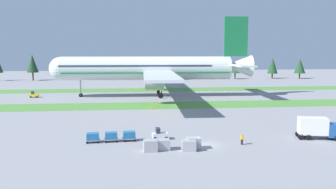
{
  "coord_description": "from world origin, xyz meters",
  "views": [
    {
      "loc": [
        -11.32,
        -51.73,
        14.69
      ],
      "look_at": [
        -2.67,
        30.94,
        4.0
      ],
      "focal_mm": 37.14,
      "sensor_mm": 36.0,
      "label": 1
    }
  ],
  "objects_px": {
    "baggage_tug": "(160,135)",
    "uld_container_3": "(194,143)",
    "uld_container_2": "(189,145)",
    "catering_truck": "(318,127)",
    "cargo_dolly_lead": "(129,135)",
    "taxiway_marker_0": "(156,105)",
    "cargo_dolly_third": "(93,137)",
    "pushback_tractor": "(34,95)",
    "taxiway_marker_1": "(152,107)",
    "airliner": "(152,68)",
    "uld_container_1": "(150,146)",
    "uld_container_0": "(163,145)",
    "cargo_dolly_second": "(111,136)",
    "ground_crew_marshaller": "(242,139)"
  },
  "relations": [
    {
      "from": "baggage_tug",
      "to": "uld_container_3",
      "type": "relative_size",
      "value": 1.35
    },
    {
      "from": "uld_container_2",
      "to": "catering_truck",
      "type": "bearing_deg",
      "value": 11.32
    },
    {
      "from": "uld_container_2",
      "to": "uld_container_3",
      "type": "bearing_deg",
      "value": 45.4
    },
    {
      "from": "cargo_dolly_lead",
      "to": "taxiway_marker_0",
      "type": "relative_size",
      "value": 3.47
    },
    {
      "from": "cargo_dolly_lead",
      "to": "cargo_dolly_third",
      "type": "distance_m",
      "value": 5.8
    },
    {
      "from": "pushback_tractor",
      "to": "uld_container_3",
      "type": "distance_m",
      "value": 72.53
    },
    {
      "from": "catering_truck",
      "to": "cargo_dolly_lead",
      "type": "bearing_deg",
      "value": -80.29
    },
    {
      "from": "cargo_dolly_lead",
      "to": "taxiway_marker_1",
      "type": "height_order",
      "value": "cargo_dolly_lead"
    },
    {
      "from": "baggage_tug",
      "to": "uld_container_2",
      "type": "distance_m",
      "value": 7.86
    },
    {
      "from": "cargo_dolly_lead",
      "to": "pushback_tractor",
      "type": "xyz_separation_m",
      "value": [
        -29.82,
        55.22,
        -0.1
      ]
    },
    {
      "from": "pushback_tractor",
      "to": "catering_truck",
      "type": "bearing_deg",
      "value": 48.71
    },
    {
      "from": "catering_truck",
      "to": "taxiway_marker_1",
      "type": "bearing_deg",
      "value": -128.31
    },
    {
      "from": "catering_truck",
      "to": "pushback_tractor",
      "type": "xyz_separation_m",
      "value": [
        -61.04,
        57.25,
        -1.14
      ]
    },
    {
      "from": "taxiway_marker_1",
      "to": "airliner",
      "type": "bearing_deg",
      "value": 86.9
    },
    {
      "from": "cargo_dolly_third",
      "to": "uld_container_1",
      "type": "height_order",
      "value": "uld_container_1"
    },
    {
      "from": "uld_container_0",
      "to": "taxiway_marker_0",
      "type": "bearing_deg",
      "value": 87.4
    },
    {
      "from": "cargo_dolly_lead",
      "to": "pushback_tractor",
      "type": "bearing_deg",
      "value": -155.93
    },
    {
      "from": "airliner",
      "to": "uld_container_3",
      "type": "height_order",
      "value": "airliner"
    },
    {
      "from": "uld_container_1",
      "to": "taxiway_marker_0",
      "type": "xyz_separation_m",
      "value": [
        3.67,
        39.91,
        -0.5
      ]
    },
    {
      "from": "airliner",
      "to": "taxiway_marker_0",
      "type": "xyz_separation_m",
      "value": [
        -0.06,
        -20.33,
        -8.68
      ]
    },
    {
      "from": "uld_container_0",
      "to": "cargo_dolly_second",
      "type": "bearing_deg",
      "value": 145.46
    },
    {
      "from": "taxiway_marker_0",
      "to": "cargo_dolly_second",
      "type": "bearing_deg",
      "value": -105.94
    },
    {
      "from": "ground_crew_marshaller",
      "to": "uld_container_1",
      "type": "height_order",
      "value": "ground_crew_marshaller"
    },
    {
      "from": "uld_container_1",
      "to": "uld_container_2",
      "type": "relative_size",
      "value": 1.0
    },
    {
      "from": "uld_container_1",
      "to": "uld_container_3",
      "type": "bearing_deg",
      "value": 4.91
    },
    {
      "from": "ground_crew_marshaller",
      "to": "catering_truck",
      "type": "bearing_deg",
      "value": 63.6
    },
    {
      "from": "airliner",
      "to": "catering_truck",
      "type": "distance_m",
      "value": 61.52
    },
    {
      "from": "cargo_dolly_second",
      "to": "uld_container_1",
      "type": "height_order",
      "value": "uld_container_1"
    },
    {
      "from": "uld_container_1",
      "to": "catering_truck",
      "type": "bearing_deg",
      "value": 8.47
    },
    {
      "from": "uld_container_2",
      "to": "uld_container_3",
      "type": "height_order",
      "value": "uld_container_3"
    },
    {
      "from": "cargo_dolly_third",
      "to": "catering_truck",
      "type": "distance_m",
      "value": 37.05
    },
    {
      "from": "cargo_dolly_second",
      "to": "catering_truck",
      "type": "distance_m",
      "value": 34.17
    },
    {
      "from": "cargo_dolly_lead",
      "to": "ground_crew_marshaller",
      "type": "height_order",
      "value": "ground_crew_marshaller"
    },
    {
      "from": "uld_container_2",
      "to": "pushback_tractor",
      "type": "bearing_deg",
      "value": 121.99
    },
    {
      "from": "ground_crew_marshaller",
      "to": "taxiway_marker_1",
      "type": "distance_m",
      "value": 36.66
    },
    {
      "from": "catering_truck",
      "to": "taxiway_marker_0",
      "type": "distance_m",
      "value": 43.3
    },
    {
      "from": "airliner",
      "to": "uld_container_0",
      "type": "bearing_deg",
      "value": -179.89
    },
    {
      "from": "cargo_dolly_third",
      "to": "taxiway_marker_0",
      "type": "height_order",
      "value": "cargo_dolly_third"
    },
    {
      "from": "airliner",
      "to": "catering_truck",
      "type": "xyz_separation_m",
      "value": [
        24.36,
        -56.05,
        -7.06
      ]
    },
    {
      "from": "baggage_tug",
      "to": "ground_crew_marshaller",
      "type": "relative_size",
      "value": 1.55
    },
    {
      "from": "cargo_dolly_second",
      "to": "uld_container_2",
      "type": "height_order",
      "value": "uld_container_2"
    },
    {
      "from": "catering_truck",
      "to": "pushback_tractor",
      "type": "relative_size",
      "value": 2.76
    },
    {
      "from": "taxiway_marker_1",
      "to": "uld_container_0",
      "type": "bearing_deg",
      "value": -90.9
    },
    {
      "from": "uld_container_0",
      "to": "uld_container_1",
      "type": "relative_size",
      "value": 1.0
    },
    {
      "from": "taxiway_marker_0",
      "to": "taxiway_marker_1",
      "type": "xyz_separation_m",
      "value": [
        -1.21,
        -3.2,
        0.01
      ]
    },
    {
      "from": "cargo_dolly_third",
      "to": "uld_container_3",
      "type": "relative_size",
      "value": 1.15
    },
    {
      "from": "catering_truck",
      "to": "uld_container_1",
      "type": "relative_size",
      "value": 3.65
    },
    {
      "from": "cargo_dolly_lead",
      "to": "catering_truck",
      "type": "distance_m",
      "value": 31.3
    },
    {
      "from": "uld_container_2",
      "to": "cargo_dolly_lead",
      "type": "bearing_deg",
      "value": 143.26
    },
    {
      "from": "airliner",
      "to": "baggage_tug",
      "type": "xyz_separation_m",
      "value": [
        -1.84,
        -53.64,
        -8.2
      ]
    }
  ]
}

